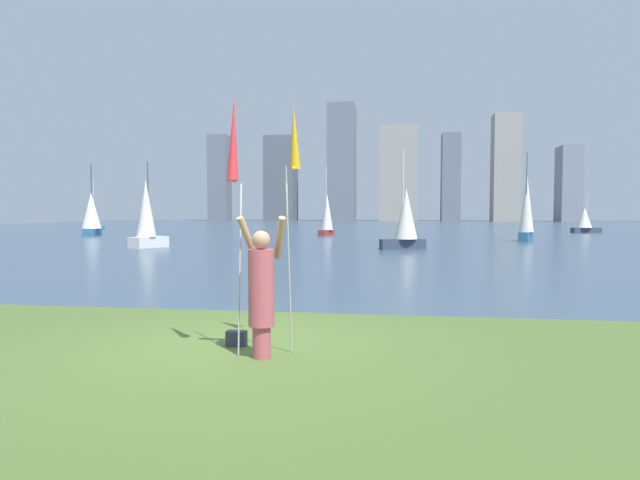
{
  "coord_description": "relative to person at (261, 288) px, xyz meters",
  "views": [
    {
      "loc": [
        2.52,
        -8.33,
        2.1
      ],
      "look_at": [
        0.48,
        5.53,
        1.37
      ],
      "focal_mm": 31.18,
      "sensor_mm": 36.0,
      "label": 1
    }
  ],
  "objects": [
    {
      "name": "sailboat_2",
      "position": [
        19.45,
        48.9,
        0.19
      ],
      "size": [
        2.89,
        1.69,
        3.54
      ],
      "color": "#333D51",
      "rests_on": "ground"
    },
    {
      "name": "skyline_tower_0",
      "position": [
        -36.35,
        106.46,
        8.03
      ],
      "size": [
        4.0,
        4.51,
        18.06
      ],
      "color": "slate",
      "rests_on": "ground"
    },
    {
      "name": "skyline_tower_1",
      "position": [
        -23.88,
        110.25,
        8.02
      ],
      "size": [
        6.4,
        6.19,
        18.04
      ],
      "color": "#565B66",
      "rests_on": "ground"
    },
    {
      "name": "skyline_tower_2",
      "position": [
        -10.42,
        108.41,
        11.04
      ],
      "size": [
        5.46,
        7.65,
        24.08
      ],
      "color": "slate",
      "rests_on": "ground"
    },
    {
      "name": "sailboat_4",
      "position": [
        -12.41,
        22.22,
        0.78
      ],
      "size": [
        1.71,
        2.43,
        4.88
      ],
      "color": "silver",
      "rests_on": "ground"
    },
    {
      "name": "skyline_tower_6",
      "position": [
        34.35,
        107.33,
        6.36
      ],
      "size": [
        3.93,
        5.84,
        14.72
      ],
      "color": "gray",
      "rests_on": "ground"
    },
    {
      "name": "sailboat_0",
      "position": [
        -24.11,
        36.2,
        0.8
      ],
      "size": [
        2.03,
        3.32,
        6.01
      ],
      "color": "#2D6084",
      "rests_on": "ground"
    },
    {
      "name": "sailboat_7",
      "position": [
        2.19,
        23.2,
        0.67
      ],
      "size": [
        2.58,
        1.59,
        5.43
      ],
      "color": "#333D51",
      "rests_on": "ground"
    },
    {
      "name": "kite_flag_right",
      "position": [
        0.37,
        0.58,
        2.1
      ],
      "size": [
        0.16,
        0.78,
        3.69
      ],
      "color": "#B2B2B7",
      "rests_on": "ground"
    },
    {
      "name": "skyline_tower_5",
      "position": [
        22.57,
        108.27,
        9.68
      ],
      "size": [
        5.25,
        5.01,
        21.35
      ],
      "color": "gray",
      "rests_on": "ground"
    },
    {
      "name": "bag",
      "position": [
        -0.56,
        0.62,
        -0.88
      ],
      "size": [
        0.31,
        0.18,
        0.23
      ],
      "color": "#33384C",
      "rests_on": "ground"
    },
    {
      "name": "skyline_tower_4",
      "position": [
        11.91,
        109.41,
        7.93
      ],
      "size": [
        3.73,
        4.8,
        17.86
      ],
      "color": "slate",
      "rests_on": "ground"
    },
    {
      "name": "ground",
      "position": [
        -0.55,
        51.62,
        -1.06
      ],
      "size": [
        120.0,
        138.0,
        0.12
      ],
      "color": "#4C662D"
    },
    {
      "name": "skyline_tower_3",
      "position": [
        1.3,
        109.52,
        8.83
      ],
      "size": [
        7.82,
        4.43,
        19.66
      ],
      "color": "gray",
      "rests_on": "ground"
    },
    {
      "name": "person",
      "position": [
        0.0,
        0.0,
        0.0
      ],
      "size": [
        0.75,
        0.55,
        2.03
      ],
      "rotation": [
        0.0,
        0.0,
        -0.13
      ],
      "color": "#B24C59",
      "rests_on": "ground"
    },
    {
      "name": "sailboat_5",
      "position": [
        -31.64,
        49.38,
        -0.7
      ],
      "size": [
        2.19,
        1.57,
        5.4
      ],
      "color": "#2D6084",
      "rests_on": "ground"
    },
    {
      "name": "sailboat_3",
      "position": [
        10.53,
        32.41,
        1.23
      ],
      "size": [
        1.38,
        2.09,
        6.09
      ],
      "color": "#2D6084",
      "rests_on": "ground"
    },
    {
      "name": "kite_flag_left",
      "position": [
        -0.37,
        -0.09,
        2.02
      ],
      "size": [
        0.16,
        0.51,
        3.7
      ],
      "color": "#B2B2B7",
      "rests_on": "ground"
    },
    {
      "name": "sailboat_1",
      "position": [
        -4.34,
        39.47,
        0.74
      ],
      "size": [
        1.29,
        2.09,
        5.89
      ],
      "color": "maroon",
      "rests_on": "ground"
    }
  ]
}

